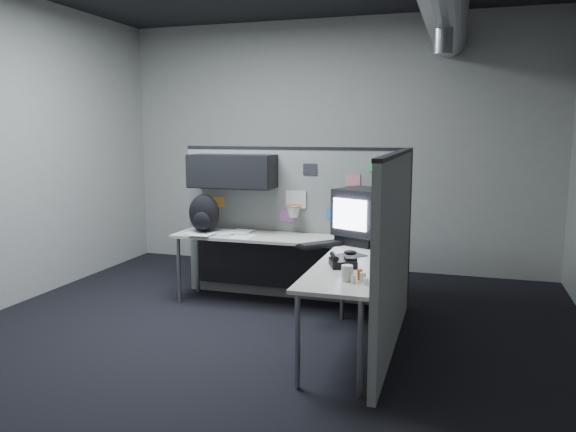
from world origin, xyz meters
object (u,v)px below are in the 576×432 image
(phone, at_px, (342,262))
(backpack, at_px, (204,214))
(desk, at_px, (299,255))
(monitor, at_px, (364,215))
(keyboard, at_px, (320,245))

(phone, bearing_deg, backpack, 137.03)
(desk, height_order, monitor, monitor)
(desk, relative_size, monitor, 3.81)
(keyboard, distance_m, phone, 0.78)
(phone, bearing_deg, keyboard, 105.27)
(phone, xyz_separation_m, backpack, (-1.69, 1.03, 0.16))
(backpack, bearing_deg, phone, -25.16)
(desk, xyz_separation_m, monitor, (0.59, 0.19, 0.39))
(keyboard, bearing_deg, phone, -65.25)
(desk, bearing_deg, monitor, 17.85)
(desk, distance_m, monitor, 0.73)
(monitor, relative_size, phone, 2.20)
(keyboard, relative_size, backpack, 1.04)
(monitor, relative_size, backpack, 1.49)
(keyboard, xyz_separation_m, phone, (0.36, -0.70, 0.02))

